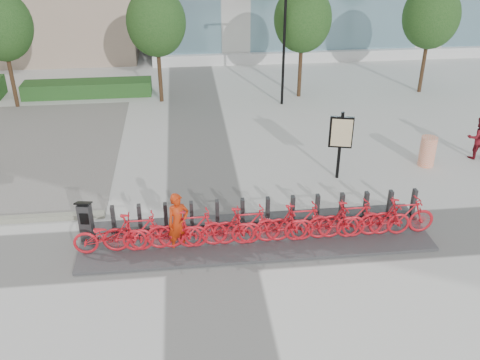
{
  "coord_description": "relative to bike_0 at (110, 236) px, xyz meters",
  "views": [
    {
      "loc": [
        -0.51,
        -12.01,
        8.39
      ],
      "look_at": [
        1.0,
        1.5,
        1.2
      ],
      "focal_mm": 40.0,
      "sensor_mm": 36.0,
      "label": 1
    }
  ],
  "objects": [
    {
      "name": "map_sign",
      "position": [
        7.14,
        3.62,
        0.97
      ],
      "size": [
        0.77,
        0.3,
        2.35
      ],
      "rotation": [
        0.0,
        0.0,
        -0.25
      ],
      "color": "black",
      "rests_on": "ground"
    },
    {
      "name": "streetlamp",
      "position": [
        6.6,
        11.05,
        2.55
      ],
      "size": [
        2.0,
        0.2,
        5.0
      ],
      "color": "black",
      "rests_on": "ground"
    },
    {
      "name": "bike_9",
      "position": [
        6.48,
        0.0,
        0.06
      ],
      "size": [
        1.86,
        0.52,
        1.12
      ],
      "primitive_type": "imported",
      "rotation": [
        0.0,
        0.0,
        1.57
      ],
      "color": "red",
      "rests_on": "dock_pad"
    },
    {
      "name": "bike_2",
      "position": [
        1.44,
        0.0,
        0.0
      ],
      "size": [
        1.91,
        0.67,
        1.01
      ],
      "primitive_type": "imported",
      "rotation": [
        0.0,
        0.0,
        1.57
      ],
      "color": "red",
      "rests_on": "dock_pad"
    },
    {
      "name": "bike_8",
      "position": [
        5.76,
        0.0,
        0.0
      ],
      "size": [
        1.91,
        0.67,
        1.01
      ],
      "primitive_type": "imported",
      "rotation": [
        0.0,
        0.0,
        1.57
      ],
      "color": "red",
      "rests_on": "dock_pad"
    },
    {
      "name": "kiosk",
      "position": [
        -0.66,
        0.53,
        0.12
      ],
      "size": [
        0.45,
        0.39,
        1.3
      ],
      "rotation": [
        0.0,
        0.0,
        -0.16
      ],
      "color": "#2B2B2C",
      "rests_on": "dock_pad"
    },
    {
      "name": "ground",
      "position": [
        2.6,
        0.05,
        -0.58
      ],
      "size": [
        120.0,
        120.0,
        0.0
      ],
      "primitive_type": "plane",
      "color": "silver"
    },
    {
      "name": "bike_11",
      "position": [
        7.92,
        0.0,
        0.06
      ],
      "size": [
        1.86,
        0.52,
        1.12
      ],
      "primitive_type": "imported",
      "rotation": [
        0.0,
        0.0,
        1.57
      ],
      "color": "red",
      "rests_on": "dock_pad"
    },
    {
      "name": "construction_barrel",
      "position": [
        10.51,
        4.2,
        -0.05
      ],
      "size": [
        0.74,
        0.74,
        1.07
      ],
      "primitive_type": "cylinder",
      "rotation": [
        0.0,
        0.0,
        0.43
      ],
      "color": "#FF4B09",
      "rests_on": "ground"
    },
    {
      "name": "bike_1",
      "position": [
        0.72,
        0.0,
        0.06
      ],
      "size": [
        1.86,
        0.52,
        1.12
      ],
      "primitive_type": "imported",
      "rotation": [
        0.0,
        0.0,
        1.57
      ],
      "color": "red",
      "rests_on": "dock_pad"
    },
    {
      "name": "tree_3",
      "position": [
        13.6,
        12.05,
        3.01
      ],
      "size": [
        2.6,
        2.6,
        5.1
      ],
      "color": "#3F2A15",
      "rests_on": "ground"
    },
    {
      "name": "dock_pad",
      "position": [
        3.9,
        0.35,
        -0.54
      ],
      "size": [
        9.6,
        2.4,
        0.08
      ],
      "primitive_type": "cube",
      "color": "#3E3F41",
      "rests_on": "ground"
    },
    {
      "name": "bike_4",
      "position": [
        2.88,
        0.0,
        0.0
      ],
      "size": [
        1.91,
        0.67,
        1.01
      ],
      "primitive_type": "imported",
      "rotation": [
        0.0,
        0.0,
        1.57
      ],
      "color": "red",
      "rests_on": "dock_pad"
    },
    {
      "name": "tree_2",
      "position": [
        7.6,
        12.05,
        3.01
      ],
      "size": [
        2.6,
        2.6,
        5.1
      ],
      "color": "#3F2A15",
      "rests_on": "ground"
    },
    {
      "name": "bike_0",
      "position": [
        0.0,
        0.0,
        0.0
      ],
      "size": [
        1.91,
        0.67,
        1.01
      ],
      "primitive_type": "imported",
      "rotation": [
        0.0,
        0.0,
        1.57
      ],
      "color": "red",
      "rests_on": "dock_pad"
    },
    {
      "name": "dock_rail_posts",
      "position": [
        4.32,
        0.82,
        -0.08
      ],
      "size": [
        8.74,
        0.5,
        0.85
      ],
      "primitive_type": null,
      "color": "#2B2B2C",
      "rests_on": "dock_pad"
    },
    {
      "name": "pedestrian",
      "position": [
        12.52,
        4.6,
        0.2
      ],
      "size": [
        0.79,
        0.62,
        1.57
      ],
      "primitive_type": "imported",
      "rotation": [
        0.0,
        0.0,
        3.1
      ],
      "color": "maroon",
      "rests_on": "ground"
    },
    {
      "name": "tree_0",
      "position": [
        -5.4,
        12.05,
        3.01
      ],
      "size": [
        2.6,
        2.6,
        5.1
      ],
      "color": "#3F2A15",
      "rests_on": "ground"
    },
    {
      "name": "bike_6",
      "position": [
        4.32,
        0.0,
        0.0
      ],
      "size": [
        1.91,
        0.67,
        1.01
      ],
      "primitive_type": "imported",
      "rotation": [
        0.0,
        0.0,
        1.57
      ],
      "color": "red",
      "rests_on": "dock_pad"
    },
    {
      "name": "bike_10",
      "position": [
        7.2,
        0.0,
        0.0
      ],
      "size": [
        1.91,
        0.67,
        1.01
      ],
      "primitive_type": "imported",
      "rotation": [
        0.0,
        0.0,
        1.57
      ],
      "color": "red",
      "rests_on": "dock_pad"
    },
    {
      "name": "hedge_b",
      "position": [
        -2.4,
        13.25,
        -0.23
      ],
      "size": [
        6.0,
        1.2,
        0.7
      ],
      "primitive_type": "cube",
      "color": "#124616",
      "rests_on": "ground"
    },
    {
      "name": "bike_3",
      "position": [
        2.16,
        0.0,
        0.06
      ],
      "size": [
        1.86,
        0.52,
        1.12
      ],
      "primitive_type": "imported",
      "rotation": [
        0.0,
        0.0,
        1.57
      ],
      "color": "red",
      "rests_on": "dock_pad"
    },
    {
      "name": "bike_5",
      "position": [
        3.6,
        0.0,
        0.06
      ],
      "size": [
        1.86,
        0.52,
        1.12
      ],
      "primitive_type": "imported",
      "rotation": [
        0.0,
        0.0,
        1.57
      ],
      "color": "red",
      "rests_on": "dock_pad"
    },
    {
      "name": "worker_red",
      "position": [
        1.8,
        0.03,
        0.25
      ],
      "size": [
        0.72,
        0.62,
        1.67
      ],
      "primitive_type": "imported",
      "rotation": [
        0.0,
        0.0,
        0.43
      ],
      "color": "#B82B0A",
      "rests_on": "ground"
    },
    {
      "name": "tree_1",
      "position": [
        1.1,
        12.05,
        3.01
      ],
      "size": [
        2.6,
        2.6,
        5.1
      ],
      "color": "#3F2A15",
      "rests_on": "ground"
    },
    {
      "name": "bike_7",
      "position": [
        5.04,
        0.0,
        0.06
      ],
      "size": [
        1.86,
        0.52,
        1.12
      ],
      "primitive_type": "imported",
      "rotation": [
        0.0,
        0.0,
        1.57
      ],
      "color": "red",
      "rests_on": "dock_pad"
    }
  ]
}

